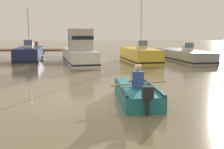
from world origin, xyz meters
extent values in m
plane|color=#7A6B4C|center=(0.00, 0.00, 0.00)|extent=(120.00, 120.00, 0.00)
cylinder|color=brown|center=(-5.41, 15.83, 0.64)|extent=(0.24, 0.24, 1.28)
cylinder|color=brown|center=(-2.04, 14.43, 0.63)|extent=(0.24, 0.24, 1.26)
cube|color=#1E727A|center=(1.46, -0.64, 0.22)|extent=(1.28, 3.16, 0.44)
cube|color=#1E727A|center=(1.35, 1.09, 0.22)|extent=(0.63, 0.44, 0.42)
cube|color=#103F43|center=(0.95, -0.67, 0.47)|extent=(0.26, 3.04, 0.08)
cube|color=#103F43|center=(1.97, -0.61, 0.47)|extent=(0.26, 3.04, 0.08)
cube|color=teal|center=(1.46, -0.74, 0.40)|extent=(1.03, 0.34, 0.06)
cylinder|color=black|center=(1.56, -2.28, 0.27)|extent=(0.11, 0.11, 0.54)
cube|color=black|center=(1.56, -2.28, 0.62)|extent=(0.29, 0.26, 0.32)
cube|color=#334C99|center=(1.47, -0.79, 0.70)|extent=(0.35, 0.24, 0.52)
sphere|color=beige|center=(1.47, -0.79, 1.08)|extent=(0.22, 0.22, 0.22)
cylinder|color=beige|center=(1.24, -0.75, 0.68)|extent=(0.12, 0.43, 0.23)
cylinder|color=beige|center=(1.68, -0.72, 0.68)|extent=(0.12, 0.43, 0.23)
cylinder|color=tan|center=(1.59, -0.28, 0.50)|extent=(1.88, 0.79, 0.06)
cube|color=#19234C|center=(-5.19, 12.58, 0.48)|extent=(2.24, 5.12, 0.96)
cube|color=black|center=(-5.19, 12.58, 0.17)|extent=(2.28, 5.17, 0.10)
cube|color=silver|center=(-5.15, 12.21, 1.18)|extent=(0.65, 0.56, 0.44)
cube|color=slate|center=(-5.12, 11.95, 1.36)|extent=(0.60, 0.10, 0.36)
cylinder|color=silver|center=(-5.17, 12.45, 2.43)|extent=(0.10, 0.10, 2.93)
cube|color=white|center=(-1.34, 10.75, 0.46)|extent=(3.07, 6.44, 0.91)
cube|color=black|center=(-1.34, 10.75, 0.16)|extent=(3.12, 6.48, 0.10)
cube|color=#B2ADA3|center=(-1.21, 10.21, 1.59)|extent=(1.89, 2.84, 1.36)
cube|color=black|center=(-1.21, 10.21, 1.76)|extent=(1.93, 2.88, 0.24)
cube|color=white|center=(-1.21, 10.21, 2.31)|extent=(1.99, 2.98, 0.08)
cube|color=gold|center=(2.97, 11.24, 0.48)|extent=(2.64, 4.99, 0.95)
cube|color=black|center=(2.97, 11.24, 0.17)|extent=(2.69, 5.04, 0.10)
cube|color=beige|center=(3.03, 10.89, 1.17)|extent=(0.71, 0.61, 0.44)
cube|color=slate|center=(3.08, 10.63, 1.35)|extent=(0.63, 0.15, 0.36)
cylinder|color=silver|center=(2.99, 11.12, 2.90)|extent=(0.10, 0.10, 3.89)
cube|color=gray|center=(6.39, 12.19, 0.38)|extent=(2.99, 6.73, 0.77)
cube|color=black|center=(6.39, 12.19, 0.13)|extent=(3.04, 6.77, 0.10)
cube|color=silver|center=(6.47, 11.71, 0.99)|extent=(0.74, 0.61, 0.44)
cube|color=slate|center=(6.52, 11.45, 1.17)|extent=(0.67, 0.15, 0.36)
camera|label=1|loc=(0.47, -9.66, 2.18)|focal=47.34mm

